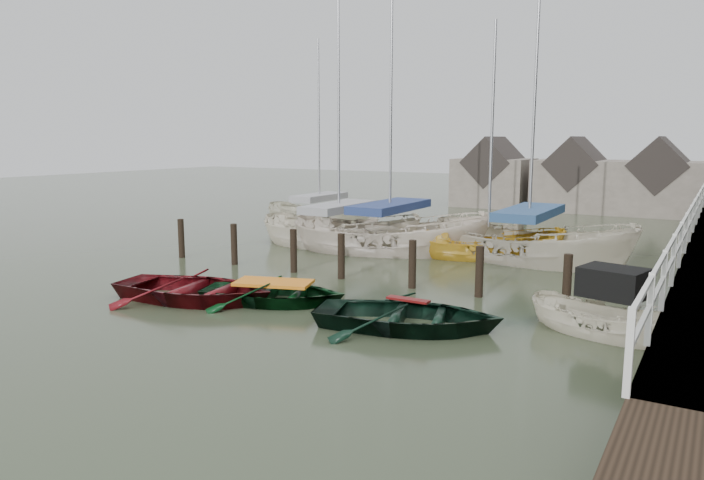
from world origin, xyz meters
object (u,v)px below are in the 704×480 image
Objects in this scene: rowboat_green at (274,303)px; sailboat_e at (320,225)px; motorboat at (609,330)px; sailboat_a at (339,245)px; rowboat_red at (195,301)px; sailboat_d at (527,259)px; rowboat_dkgreen at (408,329)px; sailboat_b at (390,250)px; sailboat_c at (488,257)px.

sailboat_e reaches higher than rowboat_green.
motorboat is 18.83m from sailboat_e.
sailboat_a reaches higher than sailboat_e.
motorboat is at bearing -124.49° from sailboat_e.
motorboat is 0.33× the size of sailboat_a.
rowboat_green is at bearing -148.77° from sailboat_e.
rowboat_red is 0.35× the size of sailboat_d.
rowboat_dkgreen is at bearing -94.61° from rowboat_red.
sailboat_b is at bearing 66.56° from motorboat.
rowboat_dkgreen is 0.46× the size of sailboat_c.
sailboat_e is (-15.10, 11.25, -0.06)m from motorboat.
rowboat_green is 10.02m from sailboat_d.
sailboat_b is (2.25, 0.03, -0.00)m from sailboat_a.
rowboat_green is at bearing 142.13° from sailboat_c.
sailboat_c is at bearing -8.71° from rowboat_dkgreen.
rowboat_dkgreen is at bearing -171.71° from sailboat_d.
sailboat_e is (-7.10, 12.79, 0.06)m from rowboat_green.
sailboat_d is (-3.85, 7.57, -0.06)m from motorboat.
sailboat_c is 10.57m from sailboat_e.
sailboat_b is 1.28× the size of sailboat_e.
sailboat_a is at bearing 76.63° from sailboat_c.
sailboat_d reaches higher than sailboat_a.
sailboat_b is at bearing -93.29° from sailboat_a.
sailboat_a is 7.31m from sailboat_d.
sailboat_e reaches higher than rowboat_red.
rowboat_green is 8.15m from motorboat.
sailboat_c is at bearing 105.46° from sailboat_d.
rowboat_red is 9.19m from sailboat_b.
sailboat_c is (3.61, 0.73, -0.05)m from sailboat_b.
sailboat_c reaches higher than rowboat_green.
sailboat_b is at bearing -123.95° from sailboat_e.
sailboat_e is (-6.25, 4.56, 0.00)m from sailboat_b.
rowboat_red is at bearing 156.77° from sailboat_b.
sailboat_a is (-1.17, 9.09, 0.06)m from rowboat_red.
sailboat_e reaches higher than motorboat.
sailboat_e is at bearing 37.38° from sailboat_b.
rowboat_red is 1.17× the size of rowboat_green.
sailboat_b is at bearing 13.37° from rowboat_dkgreen.
sailboat_b is 1.39× the size of sailboat_c.
sailboat_b is (-0.86, 8.23, 0.06)m from rowboat_green.
sailboat_c is at bearing -35.49° from rowboat_green.
rowboat_dkgreen is 0.33× the size of sailboat_d.
rowboat_green is at bearing 164.70° from sailboat_d.
motorboat is (4.00, 1.79, 0.12)m from rowboat_dkgreen.
sailboat_c reaches higher than rowboat_dkgreen.
rowboat_dkgreen is 0.33× the size of sailboat_b.
sailboat_b reaches higher than sailboat_c.
sailboat_d is at bearing -96.45° from sailboat_b.
rowboat_green is 0.30× the size of sailboat_b.
rowboat_red is 0.48× the size of sailboat_c.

